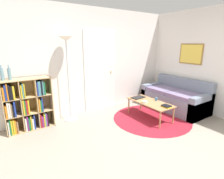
% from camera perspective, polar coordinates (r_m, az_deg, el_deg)
% --- Properties ---
extents(ground_plane, '(14.00, 14.00, 0.00)m').
position_cam_1_polar(ground_plane, '(3.06, 18.01, -21.10)').
color(ground_plane, gray).
extents(wall_back, '(7.65, 0.11, 2.60)m').
position_cam_1_polar(wall_back, '(4.51, -6.62, 8.87)').
color(wall_back, silver).
rests_on(wall_back, ground_plane).
extents(wall_right, '(0.08, 5.51, 2.60)m').
position_cam_1_polar(wall_right, '(5.17, 24.81, 8.54)').
color(wall_right, silver).
rests_on(wall_right, ground_plane).
extents(rug, '(1.83, 1.83, 0.01)m').
position_cam_1_polar(rug, '(4.37, 12.72, -9.15)').
color(rug, maroon).
rests_on(rug, ground_plane).
extents(bookshelf, '(0.92, 0.34, 1.08)m').
position_cam_1_polar(bookshelf, '(4.00, -26.12, -4.79)').
color(bookshelf, tan).
rests_on(bookshelf, ground_plane).
extents(floor_lamp, '(0.32, 0.32, 1.90)m').
position_cam_1_polar(floor_lamp, '(3.96, -14.58, 11.23)').
color(floor_lamp, '#B7B7BC').
rests_on(floor_lamp, ground_plane).
extents(couch, '(0.86, 1.70, 0.83)m').
position_cam_1_polar(couch, '(5.09, 20.03, -2.73)').
color(couch, gray).
rests_on(couch, ground_plane).
extents(coffee_table, '(0.51, 1.13, 0.41)m').
position_cam_1_polar(coffee_table, '(4.27, 12.23, -4.39)').
color(coffee_table, '#AD7F51').
rests_on(coffee_table, ground_plane).
extents(laptop, '(0.36, 0.24, 0.02)m').
position_cam_1_polar(laptop, '(4.49, 8.52, -2.56)').
color(laptop, black).
rests_on(laptop, coffee_table).
extents(bowl, '(0.11, 0.11, 0.05)m').
position_cam_1_polar(bowl, '(4.13, 10.67, -4.01)').
color(bowl, silver).
rests_on(bowl, coffee_table).
extents(book_stack_on_table, '(0.16, 0.19, 0.04)m').
position_cam_1_polar(book_stack_on_table, '(3.99, 17.37, -5.22)').
color(book_stack_on_table, gold).
rests_on(book_stack_on_table, coffee_table).
extents(cup, '(0.07, 0.07, 0.08)m').
position_cam_1_polar(cup, '(4.35, 14.27, -3.05)').
color(cup, teal).
rests_on(cup, coffee_table).
extents(bottle_left, '(0.06, 0.06, 0.29)m').
position_cam_1_polar(bottle_left, '(3.84, -32.27, 4.25)').
color(bottle_left, '#6B93A3').
rests_on(bottle_left, bookshelf).
extents(bottle_middle, '(0.06, 0.06, 0.28)m').
position_cam_1_polar(bottle_middle, '(3.81, -30.47, 4.39)').
color(bottle_middle, '#6B93A3').
rests_on(bottle_middle, bookshelf).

